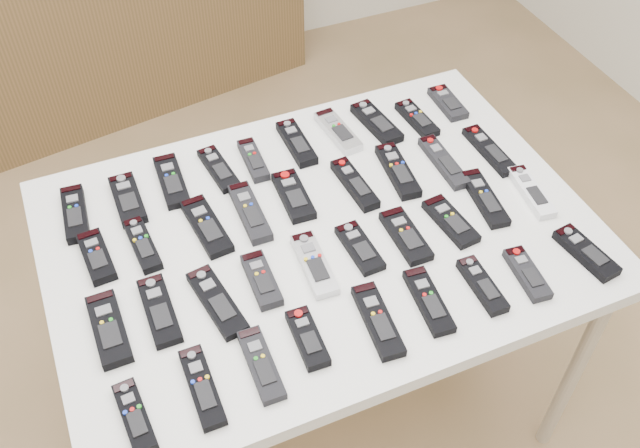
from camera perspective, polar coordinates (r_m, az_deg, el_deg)
name	(u,v)px	position (r m, az deg, el deg)	size (l,w,h in m)	color
ground	(307,406)	(2.28, -1.05, -14.37)	(4.00, 4.00, 0.00)	olive
table	(320,246)	(1.70, 0.00, -1.80)	(1.25, 0.88, 0.78)	white
sideboard	(118,20)	(3.24, -15.87, 15.44)	(1.61, 0.38, 0.80)	brown
remote_0	(75,214)	(1.78, -19.00, 0.78)	(0.05, 0.18, 0.02)	black
remote_1	(128,199)	(1.77, -15.13, 1.91)	(0.06, 0.17, 0.02)	black
remote_2	(172,181)	(1.80, -11.79, 3.39)	(0.06, 0.18, 0.02)	black
remote_3	(219,169)	(1.81, -8.11, 4.38)	(0.05, 0.17, 0.02)	black
remote_4	(253,160)	(1.83, -5.35, 5.11)	(0.04, 0.15, 0.02)	black
remote_5	(297,143)	(1.87, -1.89, 6.50)	(0.05, 0.18, 0.02)	black
remote_6	(338,131)	(1.91, 1.44, 7.42)	(0.05, 0.17, 0.02)	#B7B7BC
remote_7	(376,123)	(1.94, 4.54, 8.08)	(0.06, 0.18, 0.02)	black
remote_8	(417,119)	(1.97, 7.77, 8.33)	(0.05, 0.16, 0.02)	black
remote_9	(448,103)	(2.04, 10.19, 9.51)	(0.05, 0.14, 0.02)	black
remote_10	(97,257)	(1.67, -17.44, -2.51)	(0.05, 0.15, 0.02)	black
remote_11	(143,245)	(1.66, -14.01, -1.62)	(0.05, 0.16, 0.02)	black
remote_12	(207,226)	(1.67, -9.06, -0.17)	(0.06, 0.19, 0.02)	black
remote_13	(250,212)	(1.69, -5.63, 0.92)	(0.05, 0.19, 0.02)	black
remote_14	(293,196)	(1.72, -2.14, 2.27)	(0.06, 0.17, 0.02)	black
remote_15	(355,184)	(1.75, 2.79, 3.21)	(0.04, 0.18, 0.02)	black
remote_16	(398,171)	(1.80, 6.24, 4.25)	(0.05, 0.19, 0.02)	black
remote_17	(444,162)	(1.84, 9.86, 4.91)	(0.05, 0.20, 0.02)	black
remote_18	(490,150)	(1.90, 13.41, 5.75)	(0.05, 0.19, 0.02)	black
remote_19	(109,329)	(1.53, -16.53, -8.05)	(0.06, 0.18, 0.02)	black
remote_20	(159,311)	(1.53, -12.73, -6.78)	(0.06, 0.18, 0.02)	black
remote_21	(217,302)	(1.53, -8.23, -6.18)	(0.06, 0.19, 0.02)	black
remote_22	(262,280)	(1.55, -4.70, -4.48)	(0.05, 0.15, 0.02)	black
remote_23	(314,264)	(1.58, -0.47, -3.23)	(0.05, 0.18, 0.02)	#B7B7BC
remote_24	(360,248)	(1.61, 3.20, -1.92)	(0.06, 0.15, 0.02)	black
remote_25	(406,236)	(1.64, 6.87, -0.95)	(0.06, 0.16, 0.02)	black
remote_26	(451,221)	(1.69, 10.41, 0.21)	(0.06, 0.16, 0.02)	black
remote_27	(484,198)	(1.76, 13.02, 2.03)	(0.05, 0.19, 0.02)	black
remote_28	(531,192)	(1.81, 16.54, 2.48)	(0.05, 0.18, 0.02)	silver
remote_29	(135,417)	(1.41, -14.60, -14.68)	(0.04, 0.15, 0.02)	black
remote_30	(202,387)	(1.42, -9.41, -12.75)	(0.05, 0.18, 0.02)	black
remote_31	(261,364)	(1.43, -4.73, -11.14)	(0.05, 0.17, 0.02)	black
remote_32	(308,338)	(1.46, -1.00, -9.11)	(0.05, 0.14, 0.02)	black
remote_33	(378,321)	(1.49, 4.65, -7.71)	(0.05, 0.19, 0.02)	black
remote_34	(429,301)	(1.53, 8.69, -6.10)	(0.05, 0.17, 0.02)	black
remote_35	(482,285)	(1.58, 12.85, -4.81)	(0.04, 0.15, 0.02)	black
remote_36	(527,274)	(1.62, 16.24, -3.84)	(0.05, 0.14, 0.02)	black
remote_37	(586,253)	(1.71, 20.52, -2.16)	(0.05, 0.16, 0.02)	black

